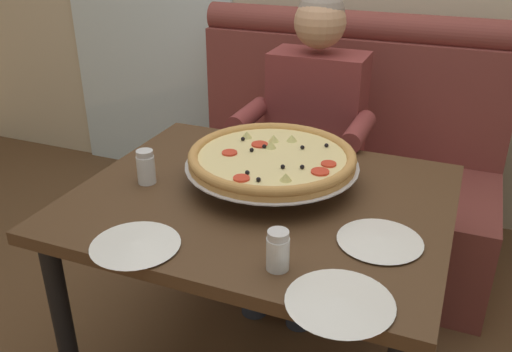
# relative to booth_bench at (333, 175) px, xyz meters

# --- Properties ---
(booth_bench) EXTENTS (1.50, 0.78, 1.13)m
(booth_bench) POSITION_rel_booth_bench_xyz_m (0.00, 0.00, 0.00)
(booth_bench) COLOR brown
(booth_bench) RESTS_ON ground_plane
(dining_table) EXTENTS (1.15, 0.94, 0.75)m
(dining_table) POSITION_rel_booth_bench_xyz_m (0.00, -0.94, 0.26)
(dining_table) COLOR #4C331E
(dining_table) RESTS_ON ground_plane
(diner_main) EXTENTS (0.54, 0.64, 1.27)m
(diner_main) POSITION_rel_booth_bench_xyz_m (-0.05, -0.27, 0.31)
(diner_main) COLOR #2D3342
(diner_main) RESTS_ON ground_plane
(pizza) EXTENTS (0.56, 0.56, 0.12)m
(pizza) POSITION_rel_booth_bench_xyz_m (-0.00, -0.85, 0.44)
(pizza) COLOR silver
(pizza) RESTS_ON dining_table
(shaker_pepper_flakes) EXTENTS (0.06, 0.06, 0.11)m
(shaker_pepper_flakes) POSITION_rel_booth_bench_xyz_m (-0.38, -1.00, 0.40)
(shaker_pepper_flakes) COLOR white
(shaker_pepper_flakes) RESTS_ON dining_table
(shaker_parmesan) EXTENTS (0.06, 0.06, 0.11)m
(shaker_parmesan) POSITION_rel_booth_bench_xyz_m (0.18, -1.28, 0.39)
(shaker_parmesan) COLOR white
(shaker_parmesan) RESTS_ON dining_table
(plate_near_left) EXTENTS (0.24, 0.24, 0.02)m
(plate_near_left) POSITION_rel_booth_bench_xyz_m (-0.20, -1.33, 0.36)
(plate_near_left) COLOR white
(plate_near_left) RESTS_ON dining_table
(plate_near_right) EXTENTS (0.25, 0.25, 0.02)m
(plate_near_right) POSITION_rel_booth_bench_xyz_m (0.36, -1.36, 0.36)
(plate_near_right) COLOR white
(plate_near_right) RESTS_ON dining_table
(plate_far_side) EXTENTS (0.23, 0.23, 0.02)m
(plate_far_side) POSITION_rel_booth_bench_xyz_m (0.39, -1.07, 0.36)
(plate_far_side) COLOR white
(plate_far_side) RESTS_ON dining_table
(patio_chair) EXTENTS (0.40, 0.40, 0.86)m
(patio_chair) POSITION_rel_booth_bench_xyz_m (-1.09, 1.07, 0.13)
(patio_chair) COLOR black
(patio_chair) RESTS_ON ground_plane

